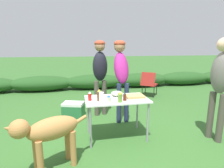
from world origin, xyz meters
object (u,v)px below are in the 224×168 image
dog (49,132)px  plate_stack (106,97)px  mayo_bottle (109,99)px  cooler_box (73,109)px  standing_person_in_navy_coat (220,79)px  ketchup_bottle (90,96)px  folding_table (117,103)px  standing_person_in_olive_jacket (100,69)px  beer_bottle (99,95)px  paper_cup_stack (101,97)px  relish_jar (120,98)px  bbq_sauce_bottle (125,97)px  standing_person_with_beanie (121,69)px  food_tray (134,97)px  mixing_bowl (117,93)px  camp_chair_green_behind_table (149,83)px

dog → plate_stack: bearing=-75.3°
mayo_bottle → cooler_box: size_ratio=0.25×
mayo_bottle → standing_person_in_navy_coat: size_ratio=0.08×
ketchup_bottle → dog: 0.91m
folding_table → standing_person_in_olive_jacket: standing_person_in_olive_jacket is taller
beer_bottle → paper_cup_stack: bearing=-65.6°
relish_jar → standing_person_in_olive_jacket: size_ratio=0.09×
bbq_sauce_bottle → ketchup_bottle: bearing=168.5°
dog → cooler_box: bearing=-33.4°
ketchup_bottle → standing_person_with_beanie: size_ratio=0.09×
folding_table → dog: dog is taller
food_tray → bbq_sauce_bottle: bearing=-151.5°
food_tray → mixing_bowl: (-0.28, 0.20, 0.02)m
cooler_box → mixing_bowl: bearing=-33.5°
bbq_sauce_bottle → mayo_bottle: (-0.29, -0.10, 0.00)m
standing_person_in_olive_jacket → standing_person_in_navy_coat: bearing=-49.7°
beer_bottle → standing_person_in_navy_coat: size_ratio=0.12×
paper_cup_stack → mixing_bowl: bearing=43.5°
mixing_bowl → mayo_bottle: bearing=-119.0°
bbq_sauce_bottle → mayo_bottle: same height
cooler_box → standing_person_with_beanie: bearing=-4.3°
folding_table → standing_person_with_beanie: 0.96m
paper_cup_stack → cooler_box: paper_cup_stack is taller
food_tray → relish_jar: relish_jar is taller
mayo_bottle → cooler_box: (-0.60, 1.43, -0.64)m
relish_jar → bbq_sauce_bottle: bearing=34.8°
mayo_bottle → food_tray: bearing=22.9°
food_tray → mayo_bottle: (-0.50, -0.21, 0.04)m
folding_table → bbq_sauce_bottle: 0.23m
mayo_bottle → beer_bottle: beer_bottle is taller
mixing_bowl → standing_person_in_olive_jacket: standing_person_in_olive_jacket is taller
relish_jar → paper_cup_stack: bearing=166.9°
plate_stack → dog: dog is taller
paper_cup_stack → ketchup_bottle: bearing=147.4°
dog → paper_cup_stack: bearing=-80.4°
paper_cup_stack → beer_bottle: beer_bottle is taller
standing_person_in_olive_jacket → camp_chair_green_behind_table: size_ratio=2.15×
camp_chair_green_behind_table → mayo_bottle: bearing=-86.6°
folding_table → standing_person_in_navy_coat: standing_person_in_navy_coat is taller
mixing_bowl → dog: bearing=-142.3°
cooler_box → food_tray: bearing=-30.5°
dog → bbq_sauce_bottle: bearing=-90.6°
mixing_bowl → folding_table: bearing=-104.0°
folding_table → plate_stack: 0.21m
standing_person_in_olive_jacket → standing_person_with_beanie: bearing=-52.6°
plate_stack → relish_jar: relish_jar is taller
folding_table → cooler_box: (-0.79, 1.18, -0.49)m
relish_jar → food_tray: bearing=30.6°
ketchup_bottle → camp_chair_green_behind_table: 3.33m
ketchup_bottle → relish_jar: (0.48, -0.19, 0.00)m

